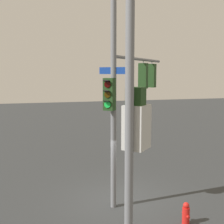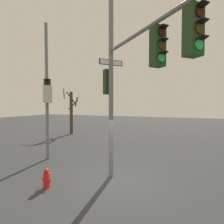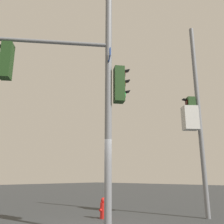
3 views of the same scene
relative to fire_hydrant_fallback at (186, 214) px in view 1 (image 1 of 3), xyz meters
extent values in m
plane|color=#323435|center=(-2.26, -1.54, -0.34)|extent=(80.00, 80.00, 0.00)
cylinder|color=slate|center=(-1.84, -1.94, 4.39)|extent=(0.20, 0.20, 9.47)
cylinder|color=slate|center=(-3.81, -0.21, 5.11)|extent=(4.02, 3.54, 0.12)
cube|color=#1E3D19|center=(-4.09, 0.04, 4.41)|extent=(0.46, 0.47, 1.10)
cylinder|color=#2F0403|center=(-4.22, 0.14, 4.75)|extent=(0.17, 0.19, 0.22)
cube|color=black|center=(-4.27, 0.19, 4.87)|extent=(0.26, 0.26, 0.06)
cylinder|color=#352504|center=(-4.22, 0.14, 4.41)|extent=(0.17, 0.19, 0.22)
cube|color=black|center=(-4.27, 0.19, 4.53)|extent=(0.26, 0.26, 0.06)
cylinder|color=#19D147|center=(-4.22, 0.14, 4.07)|extent=(0.17, 0.19, 0.22)
cube|color=black|center=(-4.27, 0.19, 4.19)|extent=(0.26, 0.26, 0.06)
cylinder|color=slate|center=(-4.09, 0.04, 5.04)|extent=(0.04, 0.04, 0.15)
cube|color=#1E3D19|center=(-4.97, 0.80, 4.41)|extent=(0.47, 0.47, 1.10)
cylinder|color=#2F0403|center=(-5.09, 0.91, 4.75)|extent=(0.18, 0.18, 0.22)
cube|color=black|center=(-5.14, 0.97, 4.87)|extent=(0.26, 0.26, 0.06)
cylinder|color=#352504|center=(-5.09, 0.91, 4.41)|extent=(0.18, 0.18, 0.22)
cube|color=black|center=(-5.14, 0.97, 4.53)|extent=(0.26, 0.26, 0.06)
cylinder|color=#19D147|center=(-5.09, 0.91, 4.07)|extent=(0.18, 0.18, 0.22)
cube|color=black|center=(-5.14, 0.97, 4.19)|extent=(0.26, 0.26, 0.06)
cylinder|color=slate|center=(-4.97, 0.80, 5.04)|extent=(0.04, 0.04, 0.15)
cube|color=#1E3D19|center=(-1.60, -2.15, 3.82)|extent=(0.46, 0.47, 1.10)
cylinder|color=#2F0403|center=(-1.47, -2.25, 4.16)|extent=(0.16, 0.19, 0.22)
cube|color=black|center=(-1.41, -2.30, 4.28)|extent=(0.26, 0.26, 0.06)
cylinder|color=#352504|center=(-1.47, -2.25, 3.82)|extent=(0.16, 0.19, 0.22)
cube|color=black|center=(-1.41, -2.30, 3.94)|extent=(0.26, 0.26, 0.06)
cylinder|color=#19D147|center=(-1.47, -2.25, 3.48)|extent=(0.16, 0.19, 0.22)
cube|color=black|center=(-1.41, -2.30, 3.60)|extent=(0.26, 0.26, 0.06)
cube|color=navy|center=(-1.84, -1.94, 4.62)|extent=(0.76, 0.84, 0.24)
cube|color=white|center=(-1.85, -1.92, 4.62)|extent=(0.68, 0.75, 0.18)
cylinder|color=slate|center=(2.56, -2.82, 3.55)|extent=(0.18, 0.18, 7.78)
cube|color=silver|center=(2.29, -2.57, 3.39)|extent=(0.72, 0.72, 0.95)
cube|color=#1E3D19|center=(2.33, -2.61, 3.70)|extent=(0.47, 0.47, 1.10)
cylinder|color=#2F0403|center=(2.21, -2.50, 4.04)|extent=(0.17, 0.18, 0.22)
cube|color=black|center=(2.16, -2.44, 4.16)|extent=(0.26, 0.26, 0.06)
cylinder|color=#352504|center=(2.21, -2.50, 3.70)|extent=(0.17, 0.18, 0.22)
cube|color=black|center=(2.16, -2.44, 3.82)|extent=(0.26, 0.26, 0.06)
cylinder|color=#19D147|center=(2.21, -2.50, 3.36)|extent=(0.17, 0.18, 0.22)
cube|color=black|center=(2.16, -2.44, 3.48)|extent=(0.26, 0.26, 0.06)
cylinder|color=red|center=(0.00, 0.00, -0.07)|extent=(0.24, 0.24, 0.55)
sphere|color=red|center=(0.00, 0.00, 0.29)|extent=(0.20, 0.20, 0.20)
cylinder|color=red|center=(-0.14, 0.00, -0.04)|extent=(0.10, 0.09, 0.09)
cylinder|color=red|center=(0.14, 0.00, -0.04)|extent=(0.10, 0.09, 0.09)
camera|label=1|loc=(8.26, -4.74, 4.54)|focal=48.06mm
camera|label=2|loc=(-4.87, 5.11, 2.80)|focal=28.40mm
camera|label=3|loc=(-6.93, -6.68, 1.15)|focal=39.64mm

